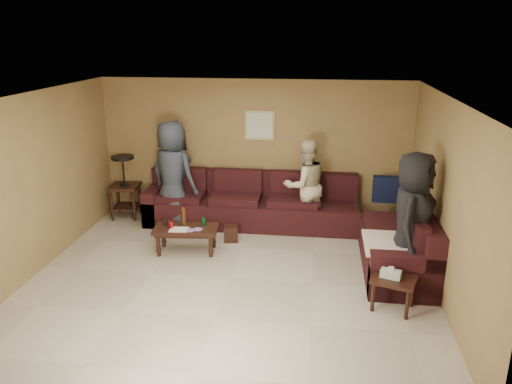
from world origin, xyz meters
The scene contains 10 objects.
room centered at (0.00, 0.00, 1.66)m, with size 5.60×5.50×2.50m.
sectional_sofa centered at (0.81, 1.52, 0.33)m, with size 4.65×2.90×0.97m.
coffee_table centered at (-0.83, 0.79, 0.35)m, with size 1.02×0.57×0.69m.
end_table_left centered at (-2.32, 2.13, 0.60)m, with size 0.55×0.55×1.15m.
side_table_right centered at (2.12, -0.53, 0.37)m, with size 0.62×0.57×0.57m.
waste_bin centered at (-0.22, 1.28, 0.13)m, with size 0.22×0.22×0.26m, color black.
wall_art centered at (0.10, 2.48, 1.70)m, with size 0.52×0.04×0.52m.
person_left centered at (-1.33, 1.88, 0.93)m, with size 0.91×0.59×1.85m, color #2B323C.
person_middle centered at (0.94, 1.94, 0.80)m, with size 0.77×0.60×1.59m, color beige.
person_right centered at (2.40, 0.19, 0.92)m, with size 0.90×0.58×1.84m, color black.
Camera 1 is at (1.17, -6.13, 3.28)m, focal length 35.00 mm.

